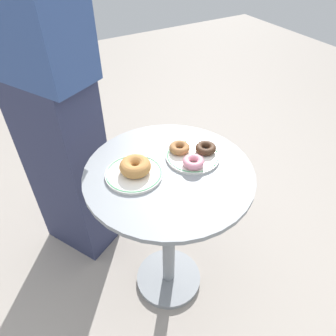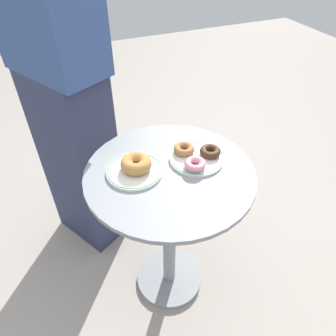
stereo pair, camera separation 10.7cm
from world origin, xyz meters
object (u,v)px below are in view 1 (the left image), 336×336
Objects in this scene: cafe_table at (169,214)px; plate_left at (134,174)px; plate_right at (193,156)px; donut_chocolate at (206,148)px; donut_old_fashioned at (135,166)px; person_figure at (49,101)px; donut_pink_frosted at (193,162)px; donut_cinnamon at (180,148)px.

plate_left reaches higher than cafe_table.
donut_chocolate reaches higher than plate_right.
plate_right is at bearing -6.25° from donut_old_fashioned.
plate_right is at bearing -50.29° from person_figure.
person_figure reaches higher than donut_pink_frosted.
donut_old_fashioned is 0.47m from person_figure.
plate_right is (0.11, 0.02, 0.23)m from cafe_table.
donut_old_fashioned is (-0.22, 0.02, 0.03)m from plate_right.
plate_left and plate_right have the same top height.
person_figure is at bearing 109.12° from plate_left.
donut_chocolate is 0.10m from donut_cinnamon.
donut_cinnamon is at bearing -49.39° from person_figure.
person_figure reaches higher than plate_left.
donut_old_fashioned is at bearing 159.76° from donut_pink_frosted.
donut_old_fashioned is 1.40× the size of donut_cinnamon.
person_figure reaches higher than plate_right.
donut_cinnamon and donut_pink_frosted have the same top height.
donut_chocolate is at bearing -2.91° from plate_right.
plate_right is at bearing 177.09° from donut_chocolate.
person_figure is at bearing 110.25° from donut_old_fashioned.
donut_old_fashioned is at bearing -173.20° from donut_cinnamon.
donut_chocolate is 1.00× the size of donut_cinnamon.
plate_right is 2.54× the size of donut_chocolate.
cafe_table is at bearing -23.60° from donut_old_fashioned.
donut_chocolate is at bearing -4.77° from plate_left.
donut_cinnamon is 0.05× the size of person_figure.
plate_right is 0.06m from donut_chocolate.
donut_chocolate is (0.28, -0.03, -0.01)m from donut_old_fashioned.
donut_old_fashioned is 0.06× the size of person_figure.
plate_left is 0.48m from person_figure.
cafe_table is 0.26m from plate_left.
cafe_table is at bearing -61.02° from person_figure.
donut_old_fashioned is at bearing 156.40° from cafe_table.
cafe_table is 9.15× the size of donut_pink_frosted.
donut_old_fashioned is 0.19m from donut_cinnamon.
plate_left is at bearing 161.38° from donut_pink_frosted.
donut_old_fashioned is at bearing 21.04° from plate_left.
donut_chocolate and donut_cinnamon have the same top height.
person_figure is at bearing 133.35° from donut_chocolate.
plate_right is 2.54× the size of donut_pink_frosted.
donut_chocolate and donut_pink_frosted have the same top height.
donut_chocolate is 1.00× the size of donut_pink_frosted.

